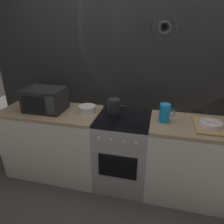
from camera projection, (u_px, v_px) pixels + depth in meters
ground_plane at (122, 180)px, 2.58m from camera, size 8.00×8.00×0.00m
back_wall at (129, 84)px, 2.40m from camera, size 3.60×0.05×2.40m
counter_left at (55, 142)px, 2.60m from camera, size 1.20×0.60×0.90m
stove_unit at (123, 151)px, 2.40m from camera, size 0.60×0.63×0.90m
counter_right at (202, 162)px, 2.21m from camera, size 1.20×0.60×0.90m
microwave at (45, 100)px, 2.37m from camera, size 0.46×0.35×0.27m
kettle at (114, 106)px, 2.32m from camera, size 0.28×0.15×0.17m
mixing_bowl at (87, 109)px, 2.35m from camera, size 0.20×0.20×0.08m
pitcher at (165, 113)px, 2.09m from camera, size 0.16×0.11×0.20m
dish_pile at (210, 125)px, 2.00m from camera, size 0.30×0.40×0.07m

